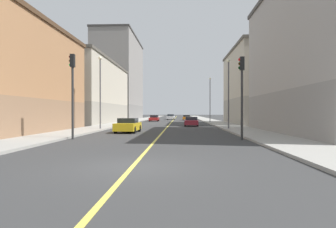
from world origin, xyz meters
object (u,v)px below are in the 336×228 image
object	(u,v)px
building_left_mid	(261,87)
building_right_distant	(120,79)
building_right_corner	(5,78)
car_yellow	(128,125)
car_orange	(187,118)
building_right_midblock	(88,92)
street_lamp_left_far	(210,95)
traffic_light_left_near	(242,86)
car_maroon	(192,122)
car_red	(154,118)
car_white	(171,117)
street_lamp_left_near	(229,86)
street_lamp_right_near	(100,85)
traffic_light_right_near	(72,84)
building_left_near	(331,56)

from	to	relation	value
building_left_mid	building_right_distant	size ratio (longest dim) A/B	0.72
building_right_corner	car_yellow	bearing A→B (deg)	4.18
car_yellow	car_orange	bearing A→B (deg)	81.44
building_right_midblock	street_lamp_left_far	bearing A→B (deg)	2.88
traffic_light_left_near	street_lamp_left_far	distance (m)	31.03
traffic_light_left_near	car_maroon	world-z (taller)	traffic_light_left_near
building_left_mid	building_right_corner	distance (m)	35.40
building_left_mid	building_right_distant	bearing A→B (deg)	133.86
building_right_distant	car_red	world-z (taller)	building_right_distant
car_yellow	car_white	bearing A→B (deg)	86.96
street_lamp_left_near	car_orange	xyz separation A→B (m)	(-3.70, 37.58, -4.06)
building_right_distant	street_lamp_right_near	size ratio (longest dim) A/B	3.21
building_right_distant	street_lamp_left_near	xyz separation A→B (m)	(21.30, -45.00, -6.11)
car_yellow	car_red	world-z (taller)	car_yellow
building_left_mid	car_white	size ratio (longest dim) A/B	4.10
car_orange	car_yellow	xyz separation A→B (m)	(-6.36, -42.26, 0.05)
traffic_light_left_near	building_right_distant	bearing A→B (deg)	109.74
car_orange	street_lamp_left_far	bearing A→B (deg)	-78.45
building_right_midblock	traffic_light_right_near	distance (m)	31.16
car_red	building_left_near	bearing A→B (deg)	-62.68
building_right_midblock	building_right_distant	distance (m)	27.15
car_yellow	car_red	distance (m)	33.76
building_right_distant	car_white	world-z (taller)	building_right_distant
building_left_mid	street_lamp_right_near	distance (m)	26.60
traffic_light_right_near	car_yellow	xyz separation A→B (m)	(2.67, 6.85, -3.20)
building_left_near	traffic_light_left_near	distance (m)	10.54
street_lamp_right_near	car_maroon	world-z (taller)	street_lamp_right_near
traffic_light_left_near	car_orange	distance (m)	49.27
building_right_distant	traffic_light_right_near	bearing A→B (deg)	-81.38
building_left_near	traffic_light_left_near	bearing A→B (deg)	-148.32
building_left_mid	building_right_corner	bearing A→B (deg)	-144.70
building_right_distant	street_lamp_left_near	world-z (taller)	building_right_distant
traffic_light_right_near	car_orange	size ratio (longest dim) A/B	1.48
building_left_near	building_right_midblock	world-z (taller)	building_left_near
traffic_light_right_near	car_orange	bearing A→B (deg)	79.58
car_maroon	car_yellow	distance (m)	14.06
street_lamp_left_near	car_maroon	distance (m)	9.57
car_orange	building_right_midblock	bearing A→B (deg)	-132.54
traffic_light_left_near	street_lamp_left_near	world-z (taller)	street_lamp_left_near
car_white	car_maroon	bearing A→B (deg)	-83.39
street_lamp_left_far	building_left_near	bearing A→B (deg)	-73.55
traffic_light_right_near	street_lamp_right_near	world-z (taller)	street_lamp_right_near
street_lamp_left_near	car_red	world-z (taller)	street_lamp_left_near
car_white	car_red	bearing A→B (deg)	-103.58
building_right_corner	street_lamp_left_far	distance (m)	32.82
building_right_distant	traffic_light_left_near	size ratio (longest dim) A/B	4.35
building_right_corner	car_orange	xyz separation A→B (m)	(17.60, 43.08, -4.42)
building_left_near	car_orange	bearing A→B (deg)	104.45
building_right_distant	car_yellow	xyz separation A→B (m)	(11.24, -49.68, -10.13)
building_right_midblock	car_orange	world-z (taller)	building_right_midblock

